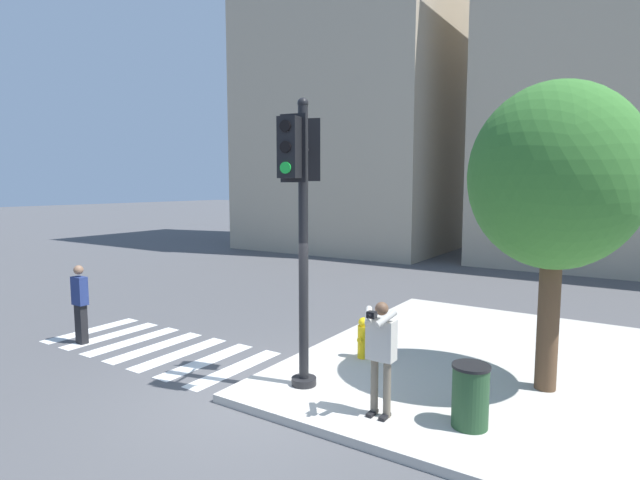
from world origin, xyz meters
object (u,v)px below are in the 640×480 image
Objects in this scene: pedestrian_distant at (80,302)px; street_tree at (556,178)px; trash_bin at (470,396)px; traffic_signal_pole at (302,202)px; person_photographer at (381,348)px; fire_hydrant at (363,338)px.

pedestrian_distant is 0.35× the size of street_tree.
pedestrian_distant is at bearing -175.97° from trash_bin.
traffic_signal_pole is 2.80× the size of person_photographer.
street_tree is at bearing 71.56° from trash_bin.
street_tree is at bearing 15.88° from pedestrian_distant.
trash_bin is (2.52, -1.62, 0.05)m from fire_hydrant.
traffic_signal_pole is 5.94m from pedestrian_distant.
pedestrian_distant is 8.26m from trash_bin.
person_photographer is (1.57, -0.31, -2.03)m from traffic_signal_pole.
trash_bin is (-0.65, -1.95, -2.95)m from street_tree.
traffic_signal_pole reaches higher than person_photographer.
street_tree is (3.40, 2.01, 0.37)m from traffic_signal_pole.
person_photographer is at bearing -128.18° from street_tree.
pedestrian_distant is at bearing -158.96° from fire_hydrant.
person_photographer reaches higher than trash_bin.
fire_hydrant is (5.72, 2.20, -0.39)m from pedestrian_distant.
trash_bin is at bearing 4.03° from pedestrian_distant.
fire_hydrant is 2.99m from trash_bin.
person_photographer is 2.10× the size of fire_hydrant.
trash_bin reaches higher than fire_hydrant.
traffic_signal_pole is at bearing -97.84° from fire_hydrant.
pedestrian_distant is 9.59m from street_tree.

